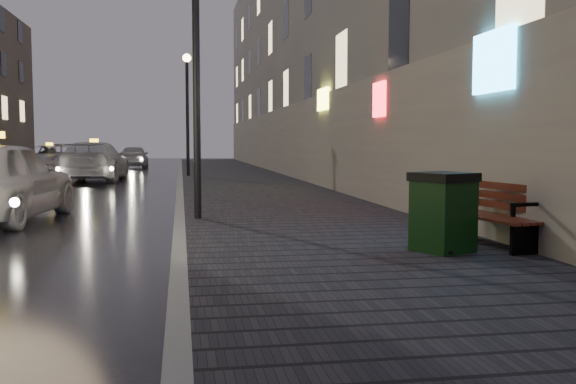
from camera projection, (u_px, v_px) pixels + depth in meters
name	position (u px, v px, depth m)	size (l,w,h in m)	color
ground	(21.00, 310.00, 6.18)	(120.00, 120.00, 0.00)	black
sidewalk	(237.00, 178.00, 27.46)	(4.60, 58.00, 0.15)	black
curb	(180.00, 179.00, 27.07)	(0.20, 58.00, 0.15)	slate
building_near	(294.00, 42.00, 31.43)	(1.80, 50.00, 13.00)	#605B54
lamp_near	(196.00, 43.00, 12.11)	(0.36, 0.36, 5.28)	black
lamp_far	(187.00, 99.00, 27.85)	(0.36, 0.36, 5.28)	black
bench	(497.00, 215.00, 9.02)	(0.86, 1.81, 0.89)	black
trash_bin	(443.00, 211.00, 8.57)	(0.92, 0.92, 1.06)	black
taxi_mid	(95.00, 162.00, 26.74)	(2.27, 5.59, 1.62)	silver
taxi_far	(50.00, 159.00, 34.55)	(2.42, 5.25, 1.46)	#B9B9C0
car_far	(134.00, 157.00, 40.03)	(1.69, 4.20, 1.43)	#ABAAB2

